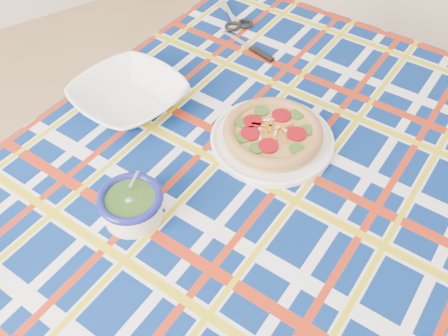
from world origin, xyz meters
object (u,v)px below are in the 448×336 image
dining_table (217,215)px  serving_bowl (129,97)px  pesto_bowl (131,204)px  main_focaccia_plate (273,133)px

dining_table → serving_bowl: bearing=72.7°
serving_bowl → pesto_bowl: bearing=-115.0°
main_focaccia_plate → pesto_bowl: pesto_bowl is taller
pesto_bowl → serving_bowl: bearing=65.0°
serving_bowl → dining_table: bearing=-85.4°
dining_table → pesto_bowl: 0.24m
dining_table → pesto_bowl: pesto_bowl is taller
main_focaccia_plate → pesto_bowl: size_ratio=2.24×
dining_table → serving_bowl: (-0.03, 0.40, 0.12)m
main_focaccia_plate → pesto_bowl: 0.41m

